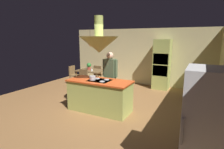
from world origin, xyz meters
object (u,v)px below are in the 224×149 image
at_px(chair_at_corner, 74,74).
at_px(canister_flour, 211,87).
at_px(chair_facing_island, 82,79).
at_px(oven_tower, 162,64).
at_px(potted_plant_on_table, 89,66).
at_px(canister_sugar, 210,86).
at_px(cooking_pot_on_cooktop, 92,78).
at_px(cup_on_table, 92,70).
at_px(chair_by_back_wall, 99,73).
at_px(dining_table, 91,72).
at_px(refrigerator, 210,130).
at_px(microwave_on_counter, 210,75).
at_px(person_at_island, 110,74).
at_px(kitchen_island, 100,95).

xyz_separation_m(chair_at_corner, canister_flour, (5.49, -1.88, 0.52)).
bearing_deg(canister_flour, chair_facing_island, 164.86).
bearing_deg(oven_tower, potted_plant_on_table, -159.67).
xyz_separation_m(canister_sugar, cooking_pot_on_cooktop, (-3.00, -0.53, -0.01)).
distance_m(chair_at_corner, potted_plant_on_table, 0.92).
distance_m(chair_at_corner, cup_on_table, 1.20).
relative_size(oven_tower, chair_by_back_wall, 2.39).
bearing_deg(cup_on_table, potted_plant_on_table, 140.01).
relative_size(oven_tower, dining_table, 1.82).
relative_size(potted_plant_on_table, canister_sugar, 1.67).
bearing_deg(chair_by_back_wall, refrigerator, 135.31).
bearing_deg(cooking_pot_on_cooktop, microwave_on_counter, 28.44).
relative_size(cup_on_table, canister_flour, 0.49).
distance_m(chair_at_corner, cooking_pot_on_cooktop, 3.38).
distance_m(chair_by_back_wall, canister_sugar, 5.14).
height_order(person_at_island, canister_sugar, person_at_island).
xyz_separation_m(cup_on_table, canister_sugar, (4.35, -1.48, 0.21)).
height_order(chair_facing_island, cup_on_table, chair_facing_island).
relative_size(chair_by_back_wall, cup_on_table, 9.67).
xyz_separation_m(person_at_island, canister_sugar, (2.86, -0.29, 0.04)).
bearing_deg(chair_at_corner, canister_sugar, -107.20).
bearing_deg(chair_by_back_wall, microwave_on_counter, 164.54).
bearing_deg(refrigerator, potted_plant_on_table, 140.23).
bearing_deg(chair_at_corner, refrigerator, -124.89).
bearing_deg(oven_tower, kitchen_island, -108.74).
xyz_separation_m(refrigerator, canister_flour, (0.04, 1.92, 0.14)).
distance_m(dining_table, canister_sugar, 4.86).
bearing_deg(cooking_pot_on_cooktop, canister_flour, 6.67).
relative_size(cup_on_table, canister_sugar, 0.50).
height_order(dining_table, canister_flour, canister_flour).
xyz_separation_m(dining_table, potted_plant_on_table, (-0.13, 0.06, 0.27)).
xyz_separation_m(potted_plant_on_table, cooking_pot_on_cooktop, (1.67, -2.29, 0.08)).
xyz_separation_m(person_at_island, chair_facing_island, (-1.68, 0.76, -0.47)).
xyz_separation_m(microwave_on_counter, cooking_pot_on_cooktop, (-3.00, -1.62, -0.06)).
distance_m(kitchen_island, cooking_pot_on_cooktop, 0.58).
height_order(refrigerator, microwave_on_counter, refrigerator).
bearing_deg(cup_on_table, canister_flour, -20.93).
height_order(refrigerator, chair_at_corner, refrigerator).
xyz_separation_m(oven_tower, cup_on_table, (-2.61, -1.36, -0.24)).
height_order(dining_table, canister_sugar, canister_sugar).
xyz_separation_m(potted_plant_on_table, canister_sugar, (4.67, -1.76, 0.09)).
bearing_deg(oven_tower, refrigerator, -71.02).
bearing_deg(cooking_pot_on_cooktop, cup_on_table, 123.83).
distance_m(refrigerator, cup_on_table, 5.61).
xyz_separation_m(refrigerator, chair_by_back_wall, (-4.50, 4.45, -0.37)).
relative_size(person_at_island, chair_at_corner, 1.95).
distance_m(cup_on_table, cooking_pot_on_cooktop, 2.43).
height_order(chair_facing_island, microwave_on_counter, microwave_on_counter).
height_order(kitchen_island, chair_at_corner, kitchen_island).
xyz_separation_m(kitchen_island, cup_on_table, (-1.51, 1.89, 0.34)).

